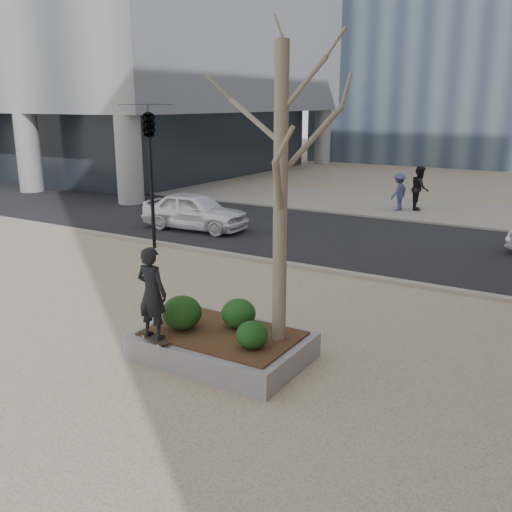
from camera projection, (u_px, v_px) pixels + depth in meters
The scene contains 15 objects.
ground at pixel (180, 346), 10.98m from camera, with size 120.00×120.00×0.00m, color tan.
street at pixel (366, 241), 19.24m from camera, with size 60.00×8.00×0.02m, color black.
far_sidewalk at pixel (423, 209), 25.03m from camera, with size 60.00×6.00×0.02m, color gray.
planter at pixel (223, 346), 10.42m from camera, with size 3.00×2.00×0.45m, color gray.
planter_mulch at pixel (223, 333), 10.36m from camera, with size 2.70×1.70×0.04m, color #382314.
sycamore_tree at pixel (281, 150), 9.24m from camera, with size 2.80×2.80×6.60m, color gray, non-canonical shape.
shrub_left at pixel (182, 313), 10.46m from camera, with size 0.73×0.73×0.62m, color #153310.
shrub_middle at pixel (239, 313), 10.53m from camera, with size 0.64×0.64×0.54m, color #133D16.
shrub_right at pixel (252, 335), 9.66m from camera, with size 0.55×0.55×0.46m, color #123A13.
skateboard at pixel (154, 339), 10.08m from camera, with size 0.78×0.20×0.07m, color black, non-canonical shape.
skateboarder at pixel (152, 293), 9.85m from camera, with size 0.60×0.39×1.64m, color black.
police_car at pixel (195, 211), 20.80m from camera, with size 1.61×4.00×1.36m, color white.
pedestrian_a at pixel (420, 188), 24.54m from camera, with size 0.92×0.71×1.89m, color black.
pedestrian_b at pixel (399, 192), 24.47m from camera, with size 1.04×0.60×1.61m, color #404874.
traffic_light_near at pixel (151, 178), 17.77m from camera, with size 0.60×2.48×4.50m, color black, non-canonical shape.
Camera 1 is at (6.50, -7.93, 4.53)m, focal length 40.00 mm.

